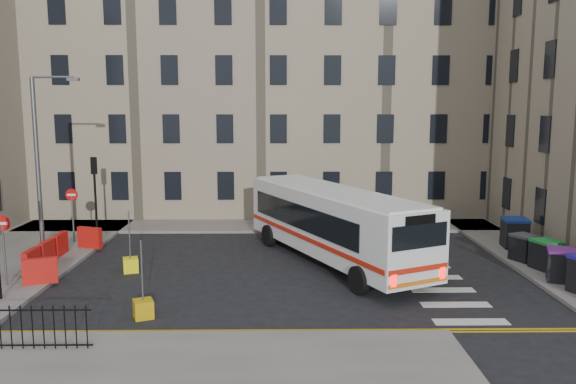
{
  "coord_description": "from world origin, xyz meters",
  "views": [
    {
      "loc": [
        -2.08,
        -23.11,
        6.78
      ],
      "look_at": [
        -1.78,
        2.27,
        3.0
      ],
      "focal_mm": 35.0,
      "sensor_mm": 36.0,
      "label": 1
    }
  ],
  "objects_px": {
    "bollard_chevron": "(143,309)",
    "wheelie_bin_c": "(546,254)",
    "wheelie_bin_d": "(524,247)",
    "bollard_yellow": "(131,265)",
    "bus": "(333,221)",
    "streetlamp": "(37,164)",
    "wheelie_bin_b": "(560,265)",
    "wheelie_bin_e": "(515,233)"
  },
  "relations": [
    {
      "from": "wheelie_bin_e",
      "to": "bollard_chevron",
      "type": "xyz_separation_m",
      "value": [
        -15.75,
        -8.66,
        -0.57
      ]
    },
    {
      "from": "wheelie_bin_c",
      "to": "wheelie_bin_b",
      "type": "bearing_deg",
      "value": -114.37
    },
    {
      "from": "wheelie_bin_e",
      "to": "wheelie_bin_b",
      "type": "bearing_deg",
      "value": -87.15
    },
    {
      "from": "bollard_chevron",
      "to": "bollard_yellow",
      "type": "bearing_deg",
      "value": 109.01
    },
    {
      "from": "wheelie_bin_b",
      "to": "wheelie_bin_c",
      "type": "height_order",
      "value": "wheelie_bin_b"
    },
    {
      "from": "wheelie_bin_b",
      "to": "wheelie_bin_e",
      "type": "xyz_separation_m",
      "value": [
        0.4,
        5.3,
        0.08
      ]
    },
    {
      "from": "bollard_chevron",
      "to": "wheelie_bin_c",
      "type": "bearing_deg",
      "value": 17.7
    },
    {
      "from": "bus",
      "to": "bollard_yellow",
      "type": "height_order",
      "value": "bus"
    },
    {
      "from": "streetlamp",
      "to": "wheelie_bin_b",
      "type": "relative_size",
      "value": 5.64
    },
    {
      "from": "bollard_yellow",
      "to": "bollard_chevron",
      "type": "height_order",
      "value": "same"
    },
    {
      "from": "wheelie_bin_c",
      "to": "bus",
      "type": "bearing_deg",
      "value": 151.65
    },
    {
      "from": "streetlamp",
      "to": "bollard_chevron",
      "type": "distance_m",
      "value": 10.65
    },
    {
      "from": "wheelie_bin_d",
      "to": "wheelie_bin_e",
      "type": "height_order",
      "value": "wheelie_bin_e"
    },
    {
      "from": "streetlamp",
      "to": "wheelie_bin_e",
      "type": "distance_m",
      "value": 22.45
    },
    {
      "from": "streetlamp",
      "to": "wheelie_bin_b",
      "type": "height_order",
      "value": "streetlamp"
    },
    {
      "from": "bollard_yellow",
      "to": "wheelie_bin_b",
      "type": "bearing_deg",
      "value": -6.19
    },
    {
      "from": "wheelie_bin_d",
      "to": "bollard_yellow",
      "type": "bearing_deg",
      "value": 159.85
    },
    {
      "from": "bus",
      "to": "wheelie_bin_c",
      "type": "height_order",
      "value": "bus"
    },
    {
      "from": "streetlamp",
      "to": "wheelie_bin_c",
      "type": "bearing_deg",
      "value": -6.61
    },
    {
      "from": "wheelie_bin_c",
      "to": "bollard_chevron",
      "type": "distance_m",
      "value": 16.32
    },
    {
      "from": "streetlamp",
      "to": "bollard_chevron",
      "type": "bearing_deg",
      "value": -49.54
    },
    {
      "from": "bus",
      "to": "bollard_yellow",
      "type": "bearing_deg",
      "value": 163.89
    },
    {
      "from": "wheelie_bin_b",
      "to": "wheelie_bin_d",
      "type": "xyz_separation_m",
      "value": [
        -0.15,
        2.92,
        -0.05
      ]
    },
    {
      "from": "wheelie_bin_d",
      "to": "bollard_yellow",
      "type": "height_order",
      "value": "wheelie_bin_d"
    },
    {
      "from": "streetlamp",
      "to": "bus",
      "type": "height_order",
      "value": "streetlamp"
    },
    {
      "from": "wheelie_bin_e",
      "to": "bollard_chevron",
      "type": "height_order",
      "value": "wheelie_bin_e"
    },
    {
      "from": "wheelie_bin_b",
      "to": "wheelie_bin_e",
      "type": "bearing_deg",
      "value": 108.56
    },
    {
      "from": "bus",
      "to": "wheelie_bin_b",
      "type": "relative_size",
      "value": 8.17
    },
    {
      "from": "wheelie_bin_b",
      "to": "bollard_yellow",
      "type": "distance_m",
      "value": 17.26
    },
    {
      "from": "wheelie_bin_b",
      "to": "streetlamp",
      "type": "bearing_deg",
      "value": -167.89
    },
    {
      "from": "bollard_yellow",
      "to": "bollard_chevron",
      "type": "xyz_separation_m",
      "value": [
        1.8,
        -5.22,
        0.0
      ]
    },
    {
      "from": "wheelie_bin_d",
      "to": "bollard_chevron",
      "type": "height_order",
      "value": "wheelie_bin_d"
    },
    {
      "from": "streetlamp",
      "to": "wheelie_bin_b",
      "type": "xyz_separation_m",
      "value": [
        21.75,
        -4.14,
        -3.55
      ]
    },
    {
      "from": "wheelie_bin_e",
      "to": "bollard_yellow",
      "type": "distance_m",
      "value": 17.9
    },
    {
      "from": "streetlamp",
      "to": "wheelie_bin_e",
      "type": "height_order",
      "value": "streetlamp"
    },
    {
      "from": "wheelie_bin_b",
      "to": "bollard_chevron",
      "type": "height_order",
      "value": "wheelie_bin_b"
    },
    {
      "from": "streetlamp",
      "to": "wheelie_bin_d",
      "type": "relative_size",
      "value": 6.11
    },
    {
      "from": "bus",
      "to": "wheelie_bin_e",
      "type": "height_order",
      "value": "bus"
    },
    {
      "from": "bus",
      "to": "wheelie_bin_c",
      "type": "distance_m",
      "value": 8.98
    },
    {
      "from": "wheelie_bin_d",
      "to": "bollard_chevron",
      "type": "relative_size",
      "value": 2.22
    },
    {
      "from": "bus",
      "to": "wheelie_bin_b",
      "type": "height_order",
      "value": "bus"
    },
    {
      "from": "bus",
      "to": "wheelie_bin_d",
      "type": "xyz_separation_m",
      "value": [
        8.42,
        -0.33,
        -1.12
      ]
    }
  ]
}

